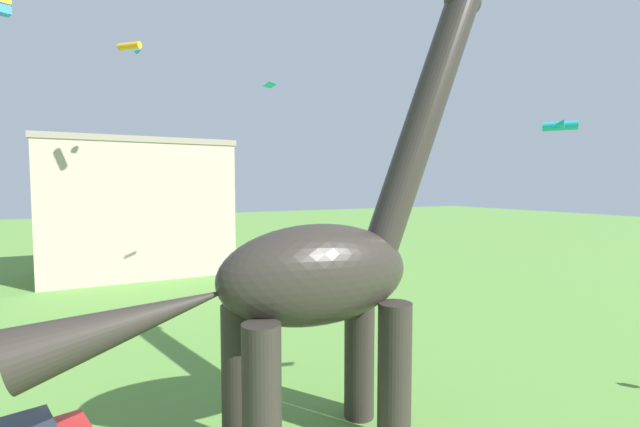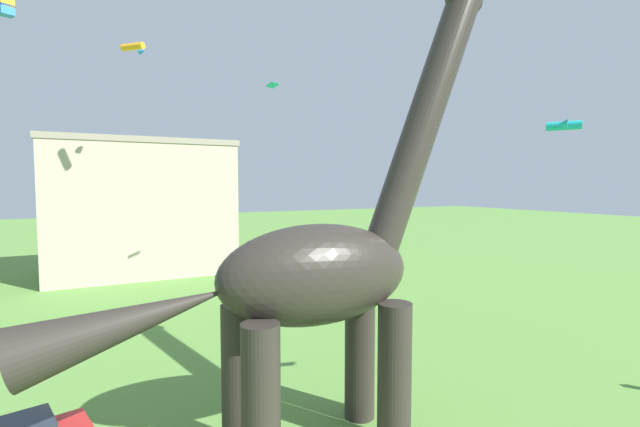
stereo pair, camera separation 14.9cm
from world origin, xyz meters
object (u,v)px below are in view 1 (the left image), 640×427
Objects in this scene: dinosaur_sculpture at (315,275)px; kite_drifting at (131,47)px; kite_high_right at (2,5)px; kite_mid_right at (560,126)px; kite_far_left at (270,85)px.

dinosaur_sculpture is 8.93× the size of kite_drifting.
kite_high_right is 0.38× the size of kite_mid_right.
kite_high_right reaches higher than kite_mid_right.
kite_drifting is 1.73× the size of kite_far_left.
kite_mid_right is 17.72m from kite_far_left.
kite_high_right is at bearing -159.20° from kite_far_left.
kite_drifting is (-3.19, 20.82, 11.98)m from dinosaur_sculpture.
kite_far_left is (7.86, -5.23, -2.73)m from kite_drifting.
kite_drifting is at bearing 146.37° from kite_far_left.
kite_high_right is at bearing 167.08° from kite_mid_right.
kite_high_right is at bearing -118.92° from kite_drifting.
dinosaur_sculpture is at bearing -106.67° from kite_far_left.
kite_drifting reaches higher than kite_mid_right.
dinosaur_sculpture is at bearing -81.29° from kite_drifting.
kite_mid_right is at bearing -12.92° from kite_high_right.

